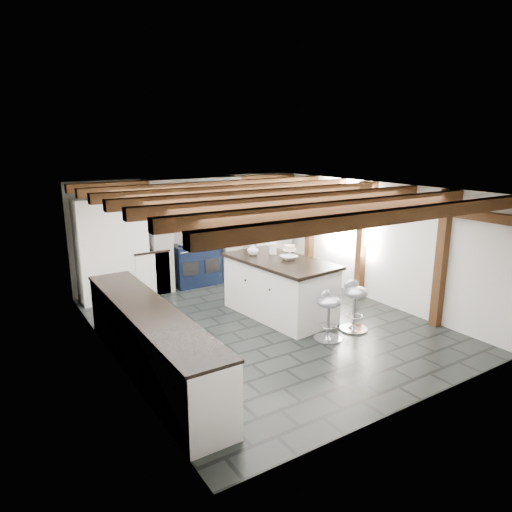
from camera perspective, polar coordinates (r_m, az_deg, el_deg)
ground at (r=7.86m, az=0.96°, el=-8.50°), size 6.00×6.00×0.00m
room_shell at (r=8.44m, az=-7.79°, el=0.57°), size 6.00×6.03×6.00m
range_cooker at (r=9.94m, az=-7.55°, el=-0.92°), size 1.00×0.63×0.99m
kitchen_island at (r=8.10m, az=2.93°, el=-3.85°), size 1.30×2.18×1.37m
bar_stool_near at (r=7.62m, az=12.23°, el=-5.39°), size 0.46×0.46×0.84m
bar_stool_far at (r=7.19m, az=9.00°, el=-6.63°), size 0.52×0.52×0.80m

